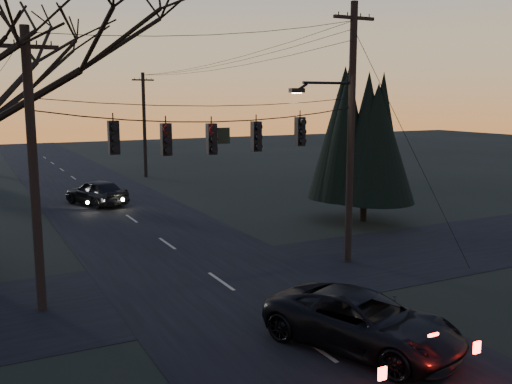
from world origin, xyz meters
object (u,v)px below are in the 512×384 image
utility_pole_left (42,310)px  sedan_oncoming_a (97,192)px  utility_pole_far_r (146,177)px  evergreen_right (366,136)px  suv_near (363,322)px  utility_pole_right (347,262)px

utility_pole_left → sedan_oncoming_a: bearing=73.0°
utility_pole_far_r → evergreen_right: bearing=-76.5°
utility_pole_far_r → evergreen_right: size_ratio=1.09×
evergreen_right → suv_near: evergreen_right is taller
utility_pole_left → suv_near: size_ratio=1.62×
suv_near → evergreen_right: bearing=29.9°
utility_pole_right → sedan_oncoming_a: (-6.30, 16.99, 0.79)m
utility_pole_right → utility_pole_left: (-11.50, 0.00, 0.00)m
utility_pole_left → utility_pole_right: bearing=0.0°
utility_pole_right → sedan_oncoming_a: bearing=110.3°
evergreen_right → utility_pole_left: bearing=-160.7°
evergreen_right → suv_near: size_ratio=1.49×
utility_pole_far_r → suv_near: size_ratio=1.62×
utility_pole_left → sedan_oncoming_a: 17.78m
utility_pole_right → suv_near: (-4.43, -6.68, 0.73)m
utility_pole_left → evergreen_right: size_ratio=1.09×
utility_pole_right → utility_pole_left: size_ratio=1.18×
utility_pole_right → evergreen_right: size_ratio=1.29×
suv_near → utility_pole_right: bearing=34.1°
utility_pole_left → utility_pole_far_r: 30.27m
utility_pole_right → utility_pole_left: bearing=180.0°
utility_pole_left → sedan_oncoming_a: size_ratio=1.83×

